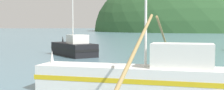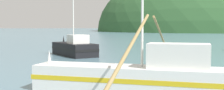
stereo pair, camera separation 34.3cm
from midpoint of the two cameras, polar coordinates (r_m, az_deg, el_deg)
The scene contains 3 objects.
hill_far_right at distance 167.86m, azimuth 16.83°, elevation 2.52°, with size 115.73×92.59×70.13m, color #2D562D.
fishing_boat_white at distance 14.68m, azimuth 7.74°, elevation -5.93°, with size 11.68×14.62×7.59m.
fishing_boat_black at distance 32.66m, azimuth -7.43°, elevation -0.59°, with size 5.42×6.91×6.87m.
Camera 1 is at (-2.76, 4.83, 3.28)m, focal length 48.83 mm.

